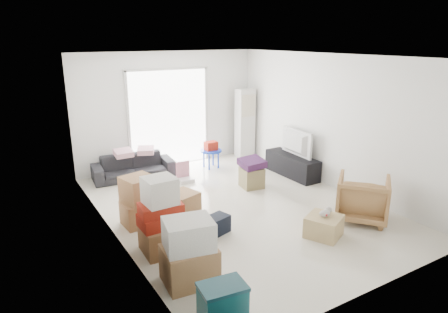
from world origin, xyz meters
name	(u,v)px	position (x,y,z in m)	size (l,w,h in m)	color
room_shell	(238,135)	(0.00, 0.00, 1.35)	(4.98, 6.48, 3.18)	beige
sliding_door	(169,114)	(0.00, 2.98, 1.24)	(2.10, 0.04, 2.33)	white
ac_tower	(245,123)	(1.95, 2.65, 0.88)	(0.45, 0.30, 1.75)	silver
tv_console	(292,165)	(2.00, 0.81, 0.24)	(0.43, 1.42, 0.47)	black
television	(293,152)	(2.00, 0.81, 0.54)	(1.00, 0.57, 0.13)	black
sofa	(133,163)	(-1.11, 2.50, 0.34)	(1.75, 0.51, 0.69)	black
pillow_left	(123,146)	(-1.30, 2.51, 0.75)	(0.41, 0.33, 0.13)	#F4B2C1
pillow_right	(145,144)	(-0.81, 2.46, 0.75)	(0.38, 0.30, 0.13)	#F4B2C1
armchair	(363,196)	(1.53, -1.55, 0.42)	(0.82, 0.77, 0.84)	#A47949
storage_bins	(223,308)	(-1.90, -2.65, 0.28)	(0.52, 0.39, 0.56)	#105056
box_stack_a	(189,253)	(-1.80, -1.67, 0.41)	(0.69, 0.60, 0.86)	#916441
box_stack_b	(161,220)	(-1.80, -0.78, 0.49)	(0.62, 0.58, 1.14)	#916441
box_stack_c	(139,201)	(-1.77, 0.23, 0.41)	(0.58, 0.57, 0.83)	#916441
loose_box	(183,203)	(-0.98, 0.24, 0.19)	(0.47, 0.47, 0.39)	#916441
duffel_bag	(216,225)	(-0.86, -0.71, 0.14)	(0.45, 0.27, 0.29)	black
ottoman	(252,178)	(0.80, 0.68, 0.21)	(0.42, 0.42, 0.42)	olive
blanket	(252,165)	(0.80, 0.68, 0.49)	(0.46, 0.46, 0.14)	#421E4B
kids_table	(211,149)	(0.72, 2.24, 0.45)	(0.51, 0.51, 0.64)	#1032BA
toy_walker	(184,176)	(-0.25, 1.71, 0.12)	(0.33, 0.29, 0.43)	silver
wood_crate	(324,226)	(0.54, -1.66, 0.17)	(0.50, 0.50, 0.33)	tan
plush_bunny	(326,212)	(0.57, -1.65, 0.39)	(0.26, 0.16, 0.13)	#B2ADA8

